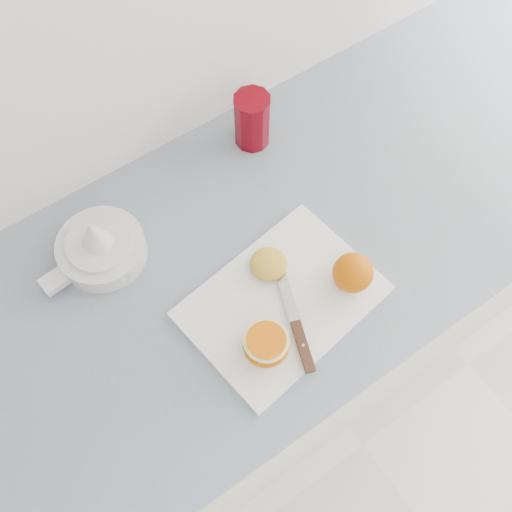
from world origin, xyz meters
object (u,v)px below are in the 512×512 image
at_px(counter, 240,338).
at_px(red_tumbler, 252,122).
at_px(half_orange, 266,344).
at_px(cutting_board, 282,301).
at_px(citrus_juicer, 100,247).

xyz_separation_m(counter, red_tumbler, (0.18, 0.21, 0.50)).
xyz_separation_m(counter, half_orange, (-0.05, -0.18, 0.48)).
xyz_separation_m(cutting_board, half_orange, (-0.07, -0.06, 0.03)).
distance_m(cutting_board, citrus_juicer, 0.34).
bearing_deg(citrus_juicer, cutting_board, -50.86).
bearing_deg(counter, citrus_juicer, 143.18).
bearing_deg(red_tumbler, half_orange, -121.51).
relative_size(citrus_juicer, red_tumbler, 1.69).
bearing_deg(cutting_board, citrus_juicer, 129.14).
bearing_deg(counter, red_tumbler, 48.77).
bearing_deg(citrus_juicer, half_orange, -66.30).
distance_m(cutting_board, half_orange, 0.10).
height_order(half_orange, citrus_juicer, citrus_juicer).
distance_m(citrus_juicer, red_tumbler, 0.38).
height_order(half_orange, red_tumbler, red_tumbler).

